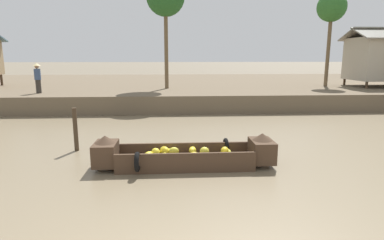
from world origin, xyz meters
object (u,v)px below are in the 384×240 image
palm_tree_far (332,9)px  vendor_person (38,77)px  mooring_post (75,130)px  banana_boat (185,155)px

palm_tree_far → vendor_person: (-18.03, -3.19, -4.18)m
vendor_person → mooring_post: bearing=-62.0°
vendor_person → palm_tree_far: bearing=10.0°
banana_boat → vendor_person: size_ratio=2.97×
banana_boat → vendor_person: 12.69m
palm_tree_far → mooring_post: bearing=-140.4°
banana_boat → palm_tree_far: palm_tree_far is taller
vendor_person → mooring_post: 9.29m
mooring_post → vendor_person: bearing=118.0°
banana_boat → vendor_person: bearing=128.2°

